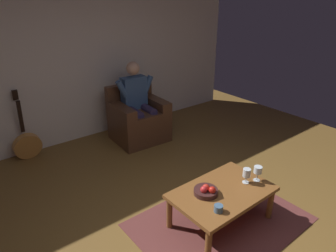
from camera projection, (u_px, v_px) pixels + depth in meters
wall_back at (69, 54)px, 4.46m from camera, size 6.16×0.06×2.71m
rug at (220, 221)px, 3.16m from camera, size 1.73×1.26×0.01m
armchair at (138, 120)px, 4.83m from camera, size 0.82×0.75×0.86m
person_seated at (138, 100)px, 4.68m from camera, size 0.65×0.56×1.24m
coffee_table at (222, 195)px, 3.02m from camera, size 1.02×0.66×0.39m
guitar at (27, 144)px, 4.29m from camera, size 0.38×0.23×1.00m
wine_glass_near at (258, 171)px, 3.12m from camera, size 0.09×0.09×0.17m
wine_glass_far at (247, 174)px, 3.09m from camera, size 0.08×0.08×0.16m
fruit_bowl at (206, 191)px, 2.94m from camera, size 0.24×0.24×0.11m
candle_jar at (218, 208)px, 2.70m from camera, size 0.08×0.08×0.07m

